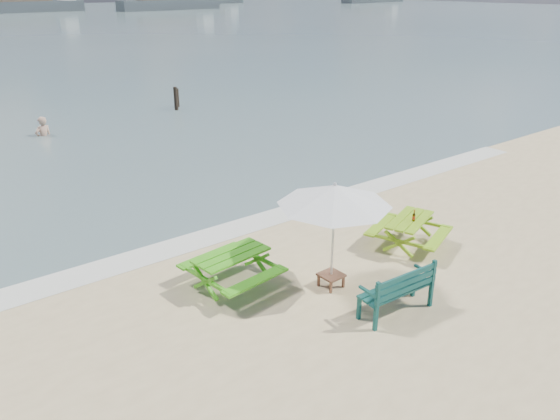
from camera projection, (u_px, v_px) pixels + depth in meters
foam_strip at (256, 222)px, 14.16m from camera, size 22.00×0.90×0.01m
picnic_table_left at (232, 271)px, 11.09m from camera, size 1.73×1.89×0.74m
picnic_table_right at (409, 233)px, 12.76m from camera, size 1.99×2.08×0.71m
park_bench at (395, 299)px, 10.23m from camera, size 1.57×0.62×0.95m
side_table at (331, 280)px, 11.15m from camera, size 0.46×0.46×0.29m
patio_umbrella at (335, 195)px, 10.43m from camera, size 2.31×2.31×2.22m
beer_bottle at (414, 217)px, 12.48m from camera, size 0.07×0.07×0.27m
swimmer at (44, 139)px, 22.25m from camera, size 0.76×0.58×1.87m
mooring_pilings at (177, 100)px, 26.71m from camera, size 0.57×0.77×1.32m
cargo_ships at (153, 2)px, 132.08m from camera, size 151.44×33.10×4.40m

